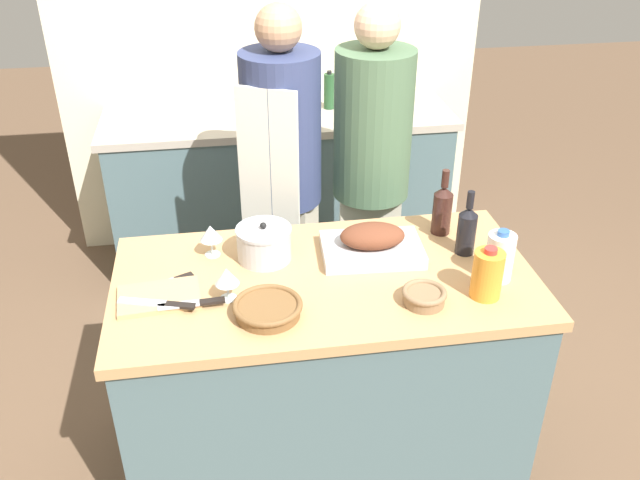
{
  "coord_description": "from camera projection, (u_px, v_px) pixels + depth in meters",
  "views": [
    {
      "loc": [
        -0.33,
        -1.94,
        2.19
      ],
      "look_at": [
        0.0,
        0.11,
        0.96
      ],
      "focal_mm": 38.0,
      "sensor_mm": 36.0,
      "label": 1
    }
  ],
  "objects": [
    {
      "name": "condiment_bottle_tall",
      "position": [
        249.0,
        103.0,
        3.67
      ],
      "size": [
        0.06,
        0.06,
        0.13
      ],
      "color": "maroon",
      "rests_on": "back_counter"
    },
    {
      "name": "wine_glass_left",
      "position": [
        227.0,
        277.0,
        2.2
      ],
      "size": [
        0.08,
        0.08,
        0.12
      ],
      "color": "silver",
      "rests_on": "kitchen_island"
    },
    {
      "name": "cutting_board",
      "position": [
        159.0,
        297.0,
        2.24
      ],
      "size": [
        0.28,
        0.2,
        0.02
      ],
      "color": "tan",
      "rests_on": "kitchen_island"
    },
    {
      "name": "knife_bread",
      "position": [
        194.0,
        303.0,
        2.19
      ],
      "size": [
        0.22,
        0.04,
        0.01
      ],
      "color": "#B7B7BC",
      "rests_on": "cutting_board"
    },
    {
      "name": "person_cook_guest",
      "position": [
        371.0,
        170.0,
        3.07
      ],
      "size": [
        0.35,
        0.35,
        1.65
      ],
      "rotation": [
        0.0,
        0.0,
        -0.17
      ],
      "color": "beige",
      "rests_on": "ground_plane"
    },
    {
      "name": "kitchen_island",
      "position": [
        325.0,
        372.0,
        2.59
      ],
      "size": [
        1.47,
        0.76,
        0.88
      ],
      "color": "#4C666B",
      "rests_on": "ground_plane"
    },
    {
      "name": "milk_jug",
      "position": [
        500.0,
        257.0,
        2.31
      ],
      "size": [
        0.1,
        0.1,
        0.19
      ],
      "color": "white",
      "rests_on": "kitchen_island"
    },
    {
      "name": "knife_paring",
      "position": [
        171.0,
        281.0,
        2.33
      ],
      "size": [
        0.17,
        0.1,
        0.01
      ],
      "color": "#B7B7BC",
      "rests_on": "kitchen_island"
    },
    {
      "name": "ground_plane",
      "position": [
        324.0,
        453.0,
        2.81
      ],
      "size": [
        12.0,
        12.0,
        0.0
      ],
      "primitive_type": "plane",
      "color": "brown"
    },
    {
      "name": "wine_bottle_green",
      "position": [
        442.0,
        208.0,
        2.58
      ],
      "size": [
        0.07,
        0.07,
        0.26
      ],
      "color": "#381E19",
      "rests_on": "kitchen_island"
    },
    {
      "name": "wicker_basket",
      "position": [
        268.0,
        308.0,
        2.16
      ],
      "size": [
        0.23,
        0.23,
        0.05
      ],
      "color": "brown",
      "rests_on": "kitchen_island"
    },
    {
      "name": "back_counter",
      "position": [
        281.0,
        189.0,
        3.92
      ],
      "size": [
        1.91,
        0.6,
        0.91
      ],
      "color": "#4C666B",
      "rests_on": "ground_plane"
    },
    {
      "name": "wine_glass_right",
      "position": [
        211.0,
        234.0,
        2.44
      ],
      "size": [
        0.08,
        0.08,
        0.12
      ],
      "color": "silver",
      "rests_on": "kitchen_island"
    },
    {
      "name": "mixing_bowl",
      "position": [
        424.0,
        296.0,
        2.21
      ],
      "size": [
        0.15,
        0.15,
        0.05
      ],
      "color": "#846647",
      "rests_on": "kitchen_island"
    },
    {
      "name": "wine_bottle_dark",
      "position": [
        467.0,
        229.0,
        2.45
      ],
      "size": [
        0.07,
        0.07,
        0.25
      ],
      "color": "black",
      "rests_on": "kitchen_island"
    },
    {
      "name": "knife_chef",
      "position": [
        159.0,
        304.0,
        2.19
      ],
      "size": [
        0.25,
        0.1,
        0.01
      ],
      "color": "#B7B7BC",
      "rests_on": "cutting_board"
    },
    {
      "name": "condiment_bottle_short",
      "position": [
        329.0,
        91.0,
        3.72
      ],
      "size": [
        0.06,
        0.06,
        0.21
      ],
      "color": "#234C28",
      "rests_on": "back_counter"
    },
    {
      "name": "person_cook_aproned",
      "position": [
        282.0,
        175.0,
        3.0
      ],
      "size": [
        0.37,
        0.38,
        1.65
      ],
      "rotation": [
        0.0,
        0.0,
        -0.47
      ],
      "color": "beige",
      "rests_on": "ground_plane"
    },
    {
      "name": "roasting_pan",
      "position": [
        372.0,
        244.0,
        2.46
      ],
      "size": [
        0.38,
        0.27,
        0.12
      ],
      "color": "#BCBCC1",
      "rests_on": "kitchen_island"
    },
    {
      "name": "back_wall",
      "position": [
        270.0,
        31.0,
        3.8
      ],
      "size": [
        2.41,
        0.1,
        2.55
      ],
      "color": "beige",
      "rests_on": "ground_plane"
    },
    {
      "name": "stock_pot",
      "position": [
        264.0,
        243.0,
        2.44
      ],
      "size": [
        0.2,
        0.2,
        0.15
      ],
      "color": "#B7B7BC",
      "rests_on": "kitchen_island"
    },
    {
      "name": "juice_jug",
      "position": [
        487.0,
        274.0,
        2.22
      ],
      "size": [
        0.1,
        0.1,
        0.18
      ],
      "color": "orange",
      "rests_on": "kitchen_island"
    }
  ]
}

